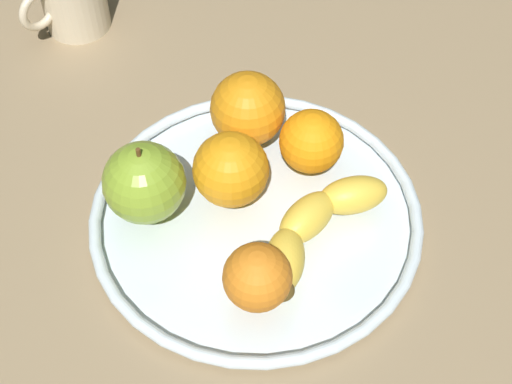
{
  "coord_description": "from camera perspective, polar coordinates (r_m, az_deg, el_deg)",
  "views": [
    {
      "loc": [
        32.55,
        29.03,
        60.69
      ],
      "look_at": [
        0.0,
        0.0,
        4.8
      ],
      "focal_mm": 52.2,
      "sensor_mm": 36.0,
      "label": 1
    }
  ],
  "objects": [
    {
      "name": "banana",
      "position": [
        0.7,
        4.47,
        -2.65
      ],
      "size": [
        18.21,
        7.06,
        3.71
      ],
      "rotation": [
        0.0,
        0.0,
        -0.01
      ],
      "color": "yellow",
      "rests_on": "fruit_bowl"
    },
    {
      "name": "orange_front_left",
      "position": [
        0.77,
        -0.64,
        6.38
      ],
      "size": [
        7.84,
        7.84,
        7.84
      ],
      "primitive_type": "sphere",
      "color": "orange",
      "rests_on": "fruit_bowl"
    },
    {
      "name": "ground_plane",
      "position": [
        0.76,
        0.0,
        -3.14
      ],
      "size": [
        118.42,
        118.42,
        4.0
      ],
      "primitive_type": "cube",
      "color": "#917958"
    },
    {
      "name": "apple",
      "position": [
        0.71,
        -8.56,
        0.71
      ],
      "size": [
        8.0,
        8.0,
        8.8
      ],
      "color": "#84A62E",
      "rests_on": "fruit_bowl"
    },
    {
      "name": "orange_center",
      "position": [
        0.72,
        -1.85,
        1.81
      ],
      "size": [
        7.48,
        7.48,
        7.48
      ],
      "primitive_type": "sphere",
      "color": "orange",
      "rests_on": "fruit_bowl"
    },
    {
      "name": "fruit_bowl",
      "position": [
        0.74,
        0.0,
        -1.85
      ],
      "size": [
        33.08,
        33.08,
        1.8
      ],
      "color": "silver",
      "rests_on": "ground_plane"
    },
    {
      "name": "orange_back_left",
      "position": [
        0.65,
        0.1,
        -6.55
      ],
      "size": [
        6.22,
        6.22,
        6.22
      ],
      "primitive_type": "sphere",
      "color": "orange",
      "rests_on": "fruit_bowl"
    },
    {
      "name": "orange_back_right",
      "position": [
        0.75,
        4.38,
        3.82
      ],
      "size": [
        6.55,
        6.55,
        6.55
      ],
      "primitive_type": "sphere",
      "color": "orange",
      "rests_on": "fruit_bowl"
    }
  ]
}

